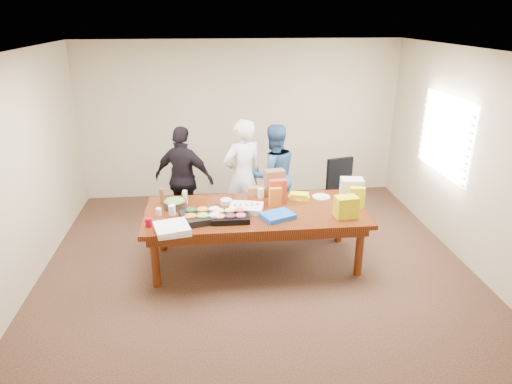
{
  "coord_description": "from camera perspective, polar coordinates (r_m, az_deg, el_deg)",
  "views": [
    {
      "loc": [
        -0.54,
        -5.22,
        3.1
      ],
      "look_at": [
        0.01,
        0.1,
        0.96
      ],
      "focal_mm": 31.64,
      "sensor_mm": 36.0,
      "label": 1
    }
  ],
  "objects": [
    {
      "name": "conference_table",
      "position": [
        5.91,
        -0.04,
        -5.64
      ],
      "size": [
        2.8,
        1.2,
        0.75
      ],
      "primitive_type": "cube",
      "color": "#4C1C0F",
      "rests_on": "floor"
    },
    {
      "name": "floor",
      "position": [
        6.1,
        -0.04,
        -8.85
      ],
      "size": [
        5.5,
        5.0,
        0.02
      ],
      "primitive_type": "cube",
      "color": "#47301E",
      "rests_on": "ground"
    },
    {
      "name": "sheet_cake",
      "position": [
        5.73,
        -1.24,
        -2.02
      ],
      "size": [
        0.47,
        0.4,
        0.07
      ],
      "primitive_type": "cube",
      "rotation": [
        0.0,
        0.0,
        -0.24
      ],
      "color": "white",
      "rests_on": "conference_table"
    },
    {
      "name": "dip_bowl_b",
      "position": [
        5.94,
        -3.79,
        -1.22
      ],
      "size": [
        0.19,
        0.19,
        0.06
      ],
      "primitive_type": "cylinder",
      "rotation": [
        0.0,
        0.0,
        0.28
      ],
      "color": "beige",
      "rests_on": "conference_table"
    },
    {
      "name": "office_chair",
      "position": [
        6.93,
        10.77,
        -0.61
      ],
      "size": [
        0.64,
        0.64,
        1.01
      ],
      "primitive_type": "cube",
      "rotation": [
        0.0,
        0.0,
        0.28
      ],
      "color": "black",
      "rests_on": "floor"
    },
    {
      "name": "chip_bag_blue",
      "position": [
        5.54,
        2.75,
        -3.02
      ],
      "size": [
        0.46,
        0.41,
        0.06
      ],
      "primitive_type": "cube",
      "rotation": [
        0.0,
        0.0,
        0.41
      ],
      "color": "blue",
      "rests_on": "conference_table"
    },
    {
      "name": "wall_front",
      "position": [
        3.28,
        4.55,
        -10.5
      ],
      "size": [
        5.5,
        0.04,
        2.7
      ],
      "primitive_type": "cube",
      "color": "beige",
      "rests_on": "floor"
    },
    {
      "name": "red_cup",
      "position": [
        5.45,
        -13.41,
        -3.75
      ],
      "size": [
        0.1,
        0.1,
        0.11
      ],
      "primitive_type": "cylinder",
      "rotation": [
        0.0,
        0.0,
        0.21
      ],
      "color": "#A8001C",
      "rests_on": "conference_table"
    },
    {
      "name": "bread_loaf",
      "position": [
        6.21,
        0.44,
        0.17
      ],
      "size": [
        0.31,
        0.14,
        0.12
      ],
      "primitive_type": "cube",
      "rotation": [
        0.0,
        0.0,
        -0.01
      ],
      "color": "#A56F3B",
      "rests_on": "conference_table"
    },
    {
      "name": "ranch_bottle",
      "position": [
        5.99,
        -8.95,
        -0.64
      ],
      "size": [
        0.07,
        0.07,
        0.18
      ],
      "primitive_type": "cylinder",
      "rotation": [
        0.0,
        0.0,
        0.17
      ],
      "color": "white",
      "rests_on": "conference_table"
    },
    {
      "name": "plate_a",
      "position": [
        6.17,
        5.45,
        -0.59
      ],
      "size": [
        0.34,
        0.34,
        0.02
      ],
      "primitive_type": "cylinder",
      "rotation": [
        0.0,
        0.0,
        0.23
      ],
      "color": "beige",
      "rests_on": "conference_table"
    },
    {
      "name": "grocery_bag_white",
      "position": [
        6.12,
        11.97,
        0.28
      ],
      "size": [
        0.31,
        0.24,
        0.31
      ],
      "primitive_type": "cube",
      "rotation": [
        0.0,
        0.0,
        -0.13
      ],
      "color": "silver",
      "rests_on": "conference_table"
    },
    {
      "name": "window_panel",
      "position": [
        6.86,
        22.78,
        6.61
      ],
      "size": [
        0.03,
        1.4,
        1.1
      ],
      "primitive_type": "cube",
      "color": "white",
      "rests_on": "wall_right"
    },
    {
      "name": "person_center",
      "position": [
        6.65,
        -1.66,
        2.02
      ],
      "size": [
        0.73,
        0.62,
        1.7
      ],
      "primitive_type": "imported",
      "rotation": [
        0.0,
        0.0,
        3.56
      ],
      "color": "silver",
      "rests_on": "floor"
    },
    {
      "name": "dressing_bottle",
      "position": [
        6.03,
        -11.77,
        -0.52
      ],
      "size": [
        0.08,
        0.08,
        0.21
      ],
      "primitive_type": "cylinder",
      "rotation": [
        0.0,
        0.0,
        -0.24
      ],
      "color": "brown",
      "rests_on": "conference_table"
    },
    {
      "name": "chip_bag_yellow",
      "position": [
        5.91,
        12.65,
        -0.71
      ],
      "size": [
        0.2,
        0.1,
        0.28
      ],
      "primitive_type": "cube",
      "rotation": [
        0.0,
        0.0,
        -0.16
      ],
      "color": "yellow",
      "rests_on": "conference_table"
    },
    {
      "name": "veggie_tray",
      "position": [
        5.53,
        -6.73,
        -3.08
      ],
      "size": [
        0.6,
        0.52,
        0.08
      ],
      "primitive_type": "cube",
      "rotation": [
        0.0,
        0.0,
        0.25
      ],
      "color": "black",
      "rests_on": "conference_table"
    },
    {
      "name": "pizza_box_upper",
      "position": [
        5.25,
        -10.61,
        -4.39
      ],
      "size": [
        0.46,
        0.46,
        0.04
      ],
      "primitive_type": "cube",
      "rotation": [
        0.0,
        0.0,
        0.26
      ],
      "color": "white",
      "rests_on": "pizza_box_lower"
    },
    {
      "name": "wall_left",
      "position": [
        5.93,
        -27.52,
        2.11
      ],
      "size": [
        0.04,
        5.0,
        2.7
      ],
      "primitive_type": "cube",
      "color": "beige",
      "rests_on": "floor"
    },
    {
      "name": "grocery_bag_yellow",
      "position": [
        5.62,
        11.32,
        -1.86
      ],
      "size": [
        0.29,
        0.22,
        0.27
      ],
      "primitive_type": "cube",
      "rotation": [
        0.0,
        0.0,
        0.12
      ],
      "color": "#D4CD0B",
      "rests_on": "conference_table"
    },
    {
      "name": "pizza_box_lower",
      "position": [
        5.28,
        -10.42,
        -4.74
      ],
      "size": [
        0.44,
        0.44,
        0.04
      ],
      "primitive_type": "cube",
      "rotation": [
        0.0,
        0.0,
        0.19
      ],
      "color": "silver",
      "rests_on": "conference_table"
    },
    {
      "name": "chip_bag_orange",
      "position": [
        5.84,
        2.45,
        -0.63
      ],
      "size": [
        0.17,
        0.09,
        0.25
      ],
      "primitive_type": "cube",
      "rotation": [
        0.0,
        0.0,
        0.15
      ],
      "color": "orange",
      "rests_on": "conference_table"
    },
    {
      "name": "banana_bunch",
      "position": [
        6.11,
        5.49,
        -0.52
      ],
      "size": [
        0.28,
        0.2,
        0.08
      ],
      "primitive_type": "cube",
      "rotation": [
        0.0,
        0.0,
        -0.25
      ],
      "color": "#FFED0C",
      "rests_on": "conference_table"
    },
    {
      "name": "wall_back",
      "position": [
        7.94,
        -1.93,
        9.04
      ],
      "size": [
        5.5,
        0.04,
        2.7
      ],
      "primitive_type": "cube",
      "color": "beige",
      "rests_on": "floor"
    },
    {
      "name": "mayo_jar",
      "position": [
        6.13,
        0.61,
        -0.1
      ],
      "size": [
        0.11,
        0.11,
        0.13
      ],
      "primitive_type": "cylinder",
      "rotation": [
        0.0,
        0.0,
        -0.28
      ],
      "color": "white",
      "rests_on": "conference_table"
    },
    {
      "name": "wall_right",
      "position": [
        6.42,
        25.26,
        3.85
      ],
      "size": [
        0.04,
        5.0,
        2.7
      ],
      "primitive_type": "cube",
      "color": "beige",
      "rests_on": "floor"
    },
    {
      "name": "mustard_bottle",
      "position": [
        6.11,
        1.96,
        0.04
      ],
      "size": [
        0.06,
        0.06,
        0.17
      ],
      "primitive_type": "cylinder",
      "rotation": [
        0.0,
        0.0,
        -0.06
      ],
      "color": "#FFBE02",
      "rests_on": "conference_table"
    },
    {
      "name": "salad_bowl",
      "position": [
        5.9,
        -10.22,
        -1.52
      ],
      "size": [
        0.31,
        0.31,
        0.1
      ],
      "primitive_type": "cylinder",
      "rotation": [
        0.0,
        0.0,
        0.03
      ],
      "color": "#2A261D",
      "rests_on": "conference_table"
    },
    {
      "name": "clear_cup_a",
      "position": [
        5.71,
        -12.18,
        -2.49
      ],
      "size": [
        0.09,
        0.09,
        0.1
      ],
      "primitive_type": "cylinder",
      "rotation": [
        0.0,
        0.0,
        0.24
      ],
      "color": "white",
      "rests_on": "conference_table"
    },
    {
      "name": "person_left",
      "position": [
        6.79,
        -9.09,
        1.64
      ],
      "size": [
        1.01,
        0.72,
        1.59
      ],
      "primitive_type": "imported",
      "rotation": [
        0.0,
        0.0,
        2.73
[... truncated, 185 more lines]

